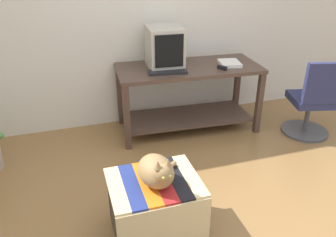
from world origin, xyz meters
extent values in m
plane|color=olive|center=(0.00, 0.00, 0.00)|extent=(14.00, 14.00, 0.00)
cube|color=silver|center=(0.00, 2.05, 1.30)|extent=(8.00, 0.10, 2.60)
cube|color=#4C382D|center=(-0.34, 1.35, 0.36)|extent=(0.06, 0.06, 0.71)
cube|color=#4C382D|center=(1.14, 1.26, 0.36)|extent=(0.06, 0.06, 0.71)
cube|color=#4C382D|center=(1.18, 1.85, 0.36)|extent=(0.06, 0.06, 0.71)
cube|color=#4C382D|center=(-0.30, 1.94, 0.36)|extent=(0.06, 0.06, 0.71)
cube|color=#4C382D|center=(0.42, 1.60, 0.14)|extent=(1.47, 0.66, 0.02)
cube|color=#4C382D|center=(0.42, 1.60, 0.73)|extent=(1.60, 0.76, 0.04)
cube|color=#BCB7A8|center=(0.17, 1.69, 0.76)|extent=(0.27, 0.30, 0.02)
cube|color=#BCB7A8|center=(0.17, 1.69, 0.97)|extent=(0.39, 0.43, 0.43)
cube|color=black|center=(0.16, 1.48, 0.98)|extent=(0.30, 0.03, 0.33)
cube|color=black|center=(0.14, 1.47, 0.77)|extent=(0.42, 0.21, 0.02)
cube|color=white|center=(0.87, 1.52, 0.77)|extent=(0.26, 0.30, 0.03)
cube|color=#4C4238|center=(-0.38, 0.13, 0.22)|extent=(0.61, 0.48, 0.44)
cube|color=beige|center=(-0.38, -0.14, 0.26)|extent=(0.64, 0.01, 0.35)
cube|color=beige|center=(-0.65, 0.13, 0.45)|extent=(0.11, 0.52, 0.02)
cube|color=navy|center=(-0.54, 0.13, 0.45)|extent=(0.11, 0.52, 0.02)
cube|color=orange|center=(-0.43, 0.13, 0.45)|extent=(0.11, 0.52, 0.02)
cube|color=#AD2323|center=(-0.33, 0.13, 0.45)|extent=(0.11, 0.52, 0.02)
cube|color=black|center=(-0.22, 0.13, 0.45)|extent=(0.11, 0.52, 0.02)
cube|color=beige|center=(-0.11, 0.13, 0.45)|extent=(0.11, 0.52, 0.02)
ellipsoid|color=#9E7A4C|center=(-0.37, 0.10, 0.56)|extent=(0.28, 0.35, 0.21)
sphere|color=#9E7A4C|center=(-0.36, -0.01, 0.61)|extent=(0.13, 0.13, 0.13)
cylinder|color=#9E7A4C|center=(-0.29, 0.20, 0.48)|extent=(0.23, 0.17, 0.04)
cone|color=#9E7A4C|center=(-0.39, -0.02, 0.69)|extent=(0.05, 0.05, 0.06)
cone|color=#9E7A4C|center=(-0.32, -0.01, 0.69)|extent=(0.05, 0.05, 0.06)
sphere|color=#C6D151|center=(-0.37, -0.07, 0.62)|extent=(0.02, 0.02, 0.02)
sphere|color=#C6D151|center=(-0.33, -0.07, 0.62)|extent=(0.02, 0.02, 0.02)
cylinder|color=#4C4C51|center=(1.67, 1.09, 0.01)|extent=(0.52, 0.52, 0.03)
cylinder|color=#4C4C51|center=(1.67, 1.09, 0.20)|extent=(0.05, 0.05, 0.34)
cube|color=navy|center=(1.67, 1.09, 0.41)|extent=(0.51, 0.51, 0.08)
cube|color=navy|center=(1.63, 0.90, 0.67)|extent=(0.38, 0.15, 0.44)
cube|color=black|center=(0.72, 1.40, 0.77)|extent=(0.08, 0.11, 0.04)
cylinder|color=#B7B7BC|center=(0.97, 1.65, 0.76)|extent=(0.14, 0.05, 0.01)
camera|label=1|loc=(-0.87, -1.76, 1.94)|focal=36.76mm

